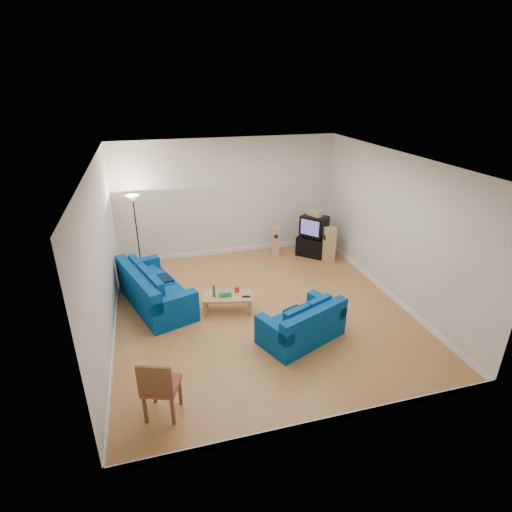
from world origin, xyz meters
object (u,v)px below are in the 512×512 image
object	(u,v)px
coffee_table	(228,298)
television	(314,225)
sofa_loveseat	(303,326)
sofa_three_seat	(153,292)
tv_stand	(313,246)

from	to	relation	value
coffee_table	television	size ratio (longest dim) A/B	1.35
sofa_loveseat	television	size ratio (longest dim) A/B	2.15
sofa_three_seat	tv_stand	distance (m)	4.71
coffee_table	television	distance (m)	3.69
sofa_three_seat	tv_stand	world-z (taller)	sofa_three_seat
sofa_three_seat	sofa_loveseat	distance (m)	3.37
sofa_three_seat	coffee_table	distance (m)	1.65
sofa_loveseat	coffee_table	xyz separation A→B (m)	(-1.16, 1.39, 0.03)
television	sofa_three_seat	bearing A→B (deg)	-109.43
sofa_loveseat	tv_stand	xyz separation A→B (m)	(1.76, 3.64, -0.03)
coffee_table	tv_stand	world-z (taller)	tv_stand
sofa_three_seat	television	world-z (taller)	television
sofa_three_seat	television	size ratio (longest dim) A/B	2.97
coffee_table	tv_stand	size ratio (longest dim) A/B	1.27
television	tv_stand	bearing A→B (deg)	89.48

